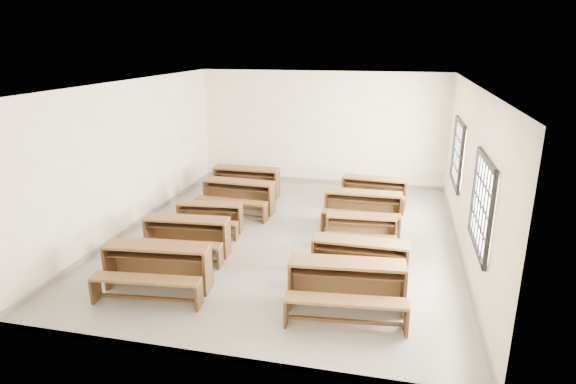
% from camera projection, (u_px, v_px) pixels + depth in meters
% --- Properties ---
extents(room, '(8.50, 8.50, 3.20)m').
position_uv_depth(room, '(292.00, 138.00, 9.57)').
color(room, gray).
rests_on(room, ground).
extents(desk_set_0, '(1.83, 1.08, 0.78)m').
position_uv_depth(desk_set_0, '(157.00, 264.00, 7.93)').
color(desk_set_0, brown).
rests_on(desk_set_0, ground).
extents(desk_set_1, '(1.69, 0.97, 0.73)m').
position_uv_depth(desk_set_1, '(186.00, 234.00, 9.27)').
color(desk_set_1, brown).
rests_on(desk_set_1, ground).
extents(desk_set_2, '(1.47, 0.87, 0.63)m').
position_uv_depth(desk_set_2, '(209.00, 215.00, 10.43)').
color(desk_set_2, brown).
rests_on(desk_set_2, ground).
extents(desk_set_3, '(1.77, 0.99, 0.78)m').
position_uv_depth(desk_set_3, '(238.00, 194.00, 11.59)').
color(desk_set_3, brown).
rests_on(desk_set_3, ground).
extents(desk_set_4, '(1.75, 0.92, 0.79)m').
position_uv_depth(desk_set_4, '(246.00, 180.00, 12.76)').
color(desk_set_4, brown).
rests_on(desk_set_4, ground).
extents(desk_set_5, '(1.85, 1.08, 0.79)m').
position_uv_depth(desk_set_5, '(346.00, 283.00, 7.31)').
color(desk_set_5, brown).
rests_on(desk_set_5, ground).
extents(desk_set_6, '(1.64, 0.86, 0.73)m').
position_uv_depth(desk_set_6, '(359.00, 258.00, 8.23)').
color(desk_set_6, brown).
rests_on(desk_set_6, ground).
extents(desk_set_7, '(1.44, 0.81, 0.63)m').
position_uv_depth(desk_set_7, '(361.00, 228.00, 9.70)').
color(desk_set_7, brown).
rests_on(desk_set_7, ground).
extents(desk_set_8, '(1.70, 0.88, 0.77)m').
position_uv_depth(desk_set_8, '(363.00, 206.00, 10.77)').
color(desk_set_8, brown).
rests_on(desk_set_8, ground).
extents(desk_set_9, '(1.66, 0.95, 0.72)m').
position_uv_depth(desk_set_9, '(374.00, 190.00, 12.06)').
color(desk_set_9, brown).
rests_on(desk_set_9, ground).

